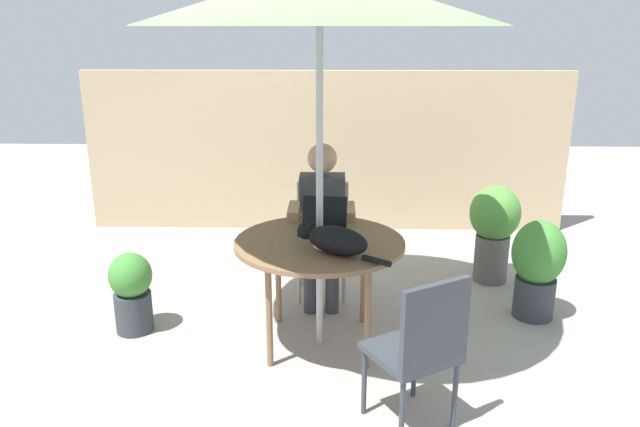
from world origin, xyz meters
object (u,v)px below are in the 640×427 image
(chair_empty, at_px, (422,343))
(cat, at_px, (334,240))
(person_seated, at_px, (322,216))
(potted_plant_by_chair, at_px, (132,290))
(potted_plant_corner, at_px, (538,265))
(chair_occupied, at_px, (322,230))
(potted_plant_near_fence, at_px, (494,226))
(laptop, at_px, (324,221))
(patio_table, at_px, (320,249))

(chair_empty, bearing_deg, cat, 122.98)
(person_seated, height_order, potted_plant_by_chair, person_seated)
(potted_plant_corner, bearing_deg, chair_empty, -127.13)
(chair_occupied, distance_m, potted_plant_near_fence, 1.42)
(cat, bearing_deg, potted_plant_corner, 23.84)
(laptop, bearing_deg, chair_occupied, 91.99)
(potted_plant_by_chair, bearing_deg, potted_plant_corner, 5.82)
(patio_table, relative_size, potted_plant_near_fence, 1.35)
(patio_table, height_order, laptop, laptop)
(patio_table, height_order, potted_plant_by_chair, patio_table)
(laptop, relative_size, potted_plant_by_chair, 0.58)
(chair_occupied, xyz_separation_m, person_seated, (-0.00, -0.16, 0.17))
(chair_occupied, distance_m, potted_plant_corner, 1.61)
(chair_empty, relative_size, cat, 1.56)
(cat, bearing_deg, potted_plant_by_chair, 165.65)
(chair_empty, relative_size, potted_plant_near_fence, 1.08)
(laptop, relative_size, cat, 0.59)
(person_seated, distance_m, cat, 0.91)
(person_seated, distance_m, potted_plant_by_chair, 1.45)
(laptop, distance_m, potted_plant_near_fence, 1.65)
(laptop, xyz_separation_m, potted_plant_near_fence, (1.37, 0.87, -0.31))
(potted_plant_near_fence, bearing_deg, potted_plant_by_chair, -160.63)
(chair_empty, xyz_separation_m, potted_plant_near_fence, (0.86, 1.99, -0.03))
(cat, height_order, potted_plant_corner, cat)
(laptop, distance_m, potted_plant_by_chair, 1.40)
(person_seated, height_order, potted_plant_corner, person_seated)
(cat, distance_m, potted_plant_corner, 1.64)
(person_seated, relative_size, potted_plant_by_chair, 2.13)
(potted_plant_near_fence, bearing_deg, chair_empty, -113.27)
(person_seated, distance_m, laptop, 0.48)
(chair_occupied, distance_m, person_seated, 0.23)
(chair_empty, height_order, potted_plant_by_chair, chair_empty)
(cat, bearing_deg, potted_plant_near_fence, 44.92)
(patio_table, xyz_separation_m, potted_plant_by_chair, (-1.29, 0.14, -0.37))
(cat, distance_m, potted_plant_by_chair, 1.52)
(chair_occupied, xyz_separation_m, potted_plant_near_fence, (1.39, 0.24, -0.03))
(chair_empty, xyz_separation_m, laptop, (-0.52, 1.12, 0.28))
(potted_plant_near_fence, relative_size, potted_plant_corner, 1.11)
(potted_plant_near_fence, bearing_deg, person_seated, -164.05)
(laptop, xyz_separation_m, cat, (0.07, -0.43, 0.02))
(laptop, bearing_deg, chair_empty, -65.28)
(person_seated, bearing_deg, potted_plant_corner, -9.41)
(laptop, height_order, potted_plant_corner, laptop)
(cat, bearing_deg, chair_occupied, 94.92)
(laptop, bearing_deg, cat, -80.90)
(chair_empty, relative_size, laptop, 2.66)
(potted_plant_corner, bearing_deg, person_seated, 170.59)
(chair_empty, xyz_separation_m, cat, (-0.45, 0.69, 0.30))
(laptop, xyz_separation_m, potted_plant_corner, (1.53, 0.21, -0.39))
(chair_empty, bearing_deg, chair_occupied, 107.14)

